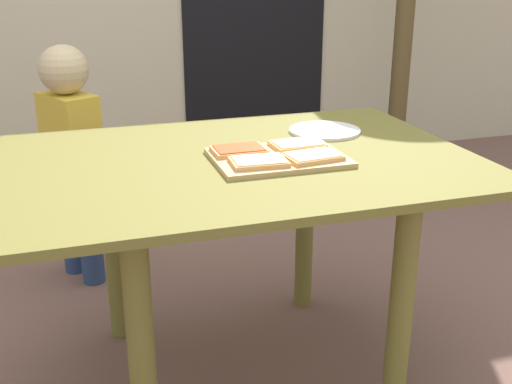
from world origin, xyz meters
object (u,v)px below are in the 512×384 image
object	(u,v)px
pizza_slice_near_right	(313,156)
child_left	(72,148)
plate_white_right	(325,131)
pizza_slice_near_left	(259,162)
dining_table	(240,196)
cutting_board	(278,158)
pizza_slice_far_left	(240,150)
pizza_slice_far_right	(297,144)

from	to	relation	value
pizza_slice_near_right	child_left	size ratio (longest dim) A/B	0.17
pizza_slice_near_right	plate_white_right	size ratio (longest dim) A/B	0.69
pizza_slice_near_left	dining_table	bearing A→B (deg)	100.33
pizza_slice_near_left	cutting_board	bearing A→B (deg)	38.15
cutting_board	pizza_slice_near_right	distance (m)	0.10
pizza_slice_far_left	pizza_slice_far_right	world-z (taller)	same
pizza_slice_far_right	dining_table	bearing A→B (deg)	-176.74
dining_table	pizza_slice_near_right	distance (m)	0.25
cutting_board	child_left	distance (m)	1.04
dining_table	plate_white_right	xyz separation A→B (m)	(0.34, 0.18, 0.12)
pizza_slice_far_left	pizza_slice_near_right	bearing A→B (deg)	-35.39
dining_table	pizza_slice_near_left	bearing A→B (deg)	-79.67
pizza_slice_far_left	child_left	distance (m)	0.95
cutting_board	pizza_slice_near_right	world-z (taller)	pizza_slice_near_right
dining_table	cutting_board	world-z (taller)	cutting_board
pizza_slice_near_right	pizza_slice_near_left	world-z (taller)	same
dining_table	cutting_board	xyz separation A→B (m)	(0.09, -0.05, 0.12)
pizza_slice_near_left	pizza_slice_near_right	bearing A→B (deg)	0.08
dining_table	pizza_slice_near_right	xyz separation A→B (m)	(0.17, -0.11, 0.14)
pizza_slice_near_left	pizza_slice_far_right	bearing A→B (deg)	37.81
pizza_slice_near_left	child_left	size ratio (longest dim) A/B	0.16
pizza_slice_far_left	dining_table	bearing A→B (deg)	-116.47
child_left	pizza_slice_far_right	bearing A→B (deg)	-52.98
pizza_slice_far_left	pizza_slice_far_right	distance (m)	0.17
pizza_slice_near_right	pizza_slice_far_right	world-z (taller)	same
dining_table	pizza_slice_near_left	xyz separation A→B (m)	(0.02, -0.11, 0.14)
dining_table	plate_white_right	world-z (taller)	plate_white_right
pizza_slice_far_right	child_left	bearing A→B (deg)	127.02
pizza_slice_near_left	plate_white_right	bearing A→B (deg)	42.94
dining_table	plate_white_right	size ratio (longest dim) A/B	5.70
child_left	plate_white_right	bearing A→B (deg)	-39.58
dining_table	pizza_slice_far_left	xyz separation A→B (m)	(0.00, 0.01, 0.14)
dining_table	child_left	world-z (taller)	child_left
cutting_board	pizza_slice_far_right	size ratio (longest dim) A/B	2.36
pizza_slice_far_left	child_left	size ratio (longest dim) A/B	0.16
dining_table	pizza_slice_near_left	size ratio (longest dim) A/B	8.53
child_left	cutting_board	bearing A→B (deg)	-58.70
pizza_slice_near_right	pizza_slice_near_left	xyz separation A→B (m)	(-0.15, -0.00, 0.00)
dining_table	cutting_board	bearing A→B (deg)	-28.84
pizza_slice_near_right	plate_white_right	bearing A→B (deg)	60.90
pizza_slice_far_left	plate_white_right	distance (m)	0.38
dining_table	child_left	distance (m)	0.94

